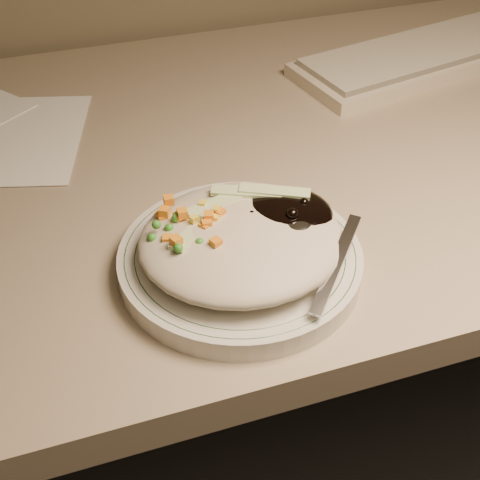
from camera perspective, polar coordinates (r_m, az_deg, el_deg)
name	(u,v)px	position (r m, az deg, el deg)	size (l,w,h in m)	color
desk	(240,268)	(0.94, 0.00, -2.41)	(1.40, 0.70, 0.74)	gray
plate	(240,261)	(0.64, 0.00, -1.79)	(0.23, 0.23, 0.02)	silver
plate_rim	(240,253)	(0.63, 0.00, -1.11)	(0.22, 0.22, 0.00)	#144723
meal	(245,235)	(0.62, 0.40, 0.44)	(0.21, 0.19, 0.05)	#B1A790
keyboard	(420,57)	(1.05, 15.09, 14.87)	(0.40, 0.21, 0.03)	beige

